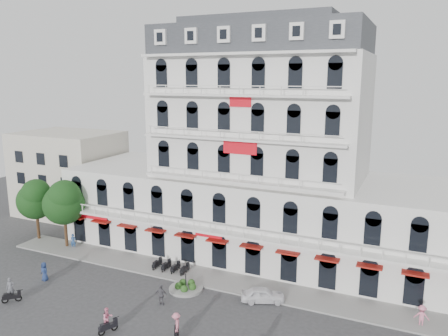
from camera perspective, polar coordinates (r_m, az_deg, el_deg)
ground at (r=37.10m, az=-5.49°, el=-20.32°), size 120.00×120.00×0.00m
sidewalk at (r=44.08m, az=0.50°, el=-14.63°), size 53.00×4.00×0.16m
main_building at (r=48.84m, az=4.78°, el=0.24°), size 45.00×15.00×25.80m
flank_building_west at (r=67.21m, az=-19.52°, el=-0.67°), size 14.00×10.00×12.00m
traffic_island at (r=42.81m, az=-5.00°, el=-15.26°), size 3.20×3.20×1.60m
parked_scooter_row at (r=46.63m, az=-6.96°, el=-13.29°), size 4.40×1.80×1.10m
tree_west_outer at (r=57.75m, az=-23.39°, el=-3.60°), size 4.50×4.48×7.76m
tree_west_inner at (r=53.81m, az=-20.19°, el=-4.06°), size 4.76×4.76×8.25m
parked_car at (r=40.67m, az=5.10°, el=-16.16°), size 4.20×2.95×1.33m
rider_west at (r=44.45m, az=-26.08°, el=-14.22°), size 1.33×1.29×2.35m
rider_southwest at (r=37.17m, az=-14.96°, el=-18.64°), size 0.94×1.60×2.16m
rider_center at (r=35.31m, az=-6.24°, el=-19.82°), size 1.17×1.53×2.29m
pedestrian_left at (r=47.57m, az=-22.41°, el=-12.37°), size 1.03×0.78×1.88m
pedestrian_mid at (r=40.28m, az=-8.20°, el=-16.08°), size 1.17×0.68×1.88m
pedestrian_right at (r=40.20m, az=24.41°, el=-17.19°), size 1.18×0.68×1.82m
pedestrian_far at (r=54.63m, az=-19.10°, el=-9.04°), size 0.76×0.66×1.76m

